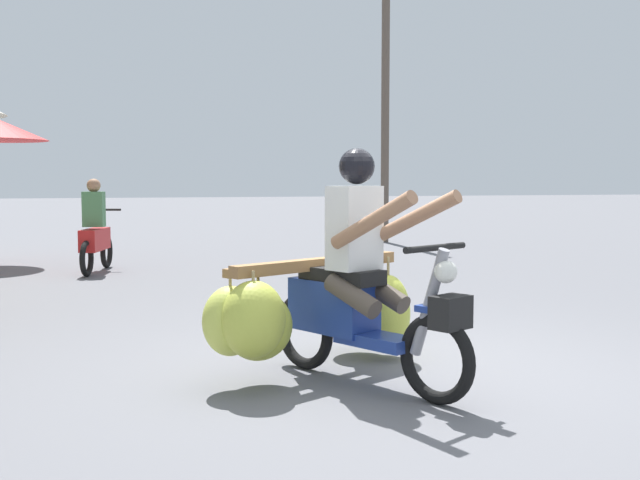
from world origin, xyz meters
name	(u,v)px	position (x,y,z in m)	size (l,w,h in m)	color
ground_plane	(403,374)	(0.00, 0.00, 0.00)	(120.00, 120.00, 0.00)	slate
motorbike_main_loaded	(331,303)	(-0.49, 0.16, 0.51)	(1.76, 2.03, 1.58)	black
motorbike_distant_ahead_left	(95,235)	(-1.97, 6.86, 0.57)	(0.65, 1.58, 1.40)	black
utility_pole	(385,109)	(4.30, 10.85, 2.95)	(0.18, 0.18, 5.90)	brown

